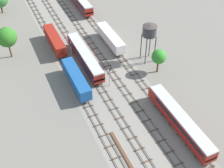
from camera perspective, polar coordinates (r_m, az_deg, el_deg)
ground_plane at (r=86.86m, az=-5.78°, el=7.57°), size 480.00×480.00×0.00m
ballast_bed at (r=86.85m, az=-5.78°, el=7.57°), size 18.79×176.00×0.01m
track_far_left at (r=86.04m, az=-10.67°, el=6.78°), size 2.40×126.00×0.29m
track_left at (r=87.00m, az=-7.54°, el=7.58°), size 2.40×126.00×0.29m
track_centre_left at (r=88.23m, az=-4.49°, el=8.34°), size 2.40×126.00×0.29m
track_centre at (r=89.71m, az=-1.51°, el=9.06°), size 2.40×126.00×0.29m
diesel_railcar_centre_nearest at (r=61.90m, az=12.95°, el=-6.85°), size 2.96×20.50×3.80m
freight_boxcar_far_left_near at (r=70.70m, az=-6.91°, el=1.05°), size 2.87×14.00×3.60m
diesel_railcar_left_mid at (r=77.38m, az=-5.26°, el=5.31°), size 2.96×20.50×3.80m
freight_boxcar_centre_midfar at (r=84.86m, az=-0.28°, el=8.88°), size 2.87×14.00×3.60m
freight_boxcar_far_left_far at (r=85.41m, az=-10.99°, el=8.31°), size 2.87×14.00×3.60m
water_tower at (r=75.93m, az=7.24°, el=10.14°), size 3.72×3.72×10.80m
signal_post_nearest at (r=79.30m, az=-7.89°, el=6.68°), size 0.28×0.47×5.21m
signal_post_near at (r=69.77m, az=-0.44°, el=1.86°), size 0.28×0.47×5.47m
lineside_tree_1 at (r=74.26m, az=9.01°, el=5.21°), size 3.68×3.68×6.57m
lineside_tree_2 at (r=82.70m, az=-19.63°, el=8.48°), size 5.32×5.32×8.88m
spare_rail_bundle at (r=58.75m, az=1.91°, el=-12.70°), size 0.60×10.00×0.24m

